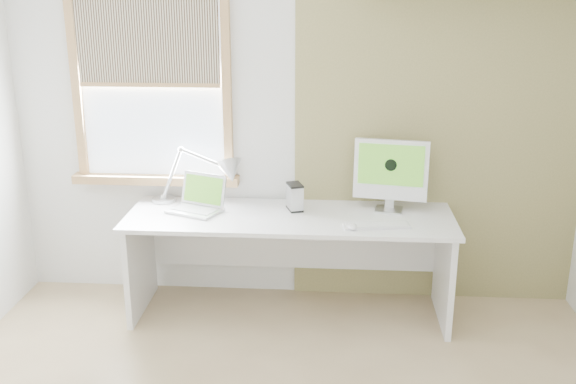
# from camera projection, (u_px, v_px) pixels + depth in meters

# --- Properties ---
(room) EXTENTS (4.04, 3.54, 2.64)m
(room) POSITION_uv_depth(u_px,v_px,m) (271.00, 199.00, 2.93)
(room) COLOR tan
(room) RESTS_ON ground
(accent_wall) EXTENTS (2.00, 0.02, 2.60)m
(accent_wall) POSITION_uv_depth(u_px,v_px,m) (440.00, 123.00, 4.51)
(accent_wall) COLOR olive
(accent_wall) RESTS_ON room
(window) EXTENTS (1.20, 0.14, 1.42)m
(window) POSITION_uv_depth(u_px,v_px,m) (151.00, 85.00, 4.55)
(window) COLOR #B0824C
(window) RESTS_ON room
(desk) EXTENTS (2.20, 0.70, 0.73)m
(desk) POSITION_uv_depth(u_px,v_px,m) (290.00, 239.00, 4.53)
(desk) COLOR white
(desk) RESTS_ON room
(desk_lamp) EXTENTS (0.71, 0.29, 0.40)m
(desk_lamp) POSITION_uv_depth(u_px,v_px,m) (218.00, 174.00, 4.60)
(desk_lamp) COLOR #BCBEC1
(desk_lamp) RESTS_ON desk
(laptop) EXTENTS (0.42, 0.38, 0.24)m
(laptop) POSITION_uv_depth(u_px,v_px,m) (198.00, 202.00, 4.51)
(laptop) COLOR #BCBEC1
(laptop) RESTS_ON desk
(phone_dock) EXTENTS (0.08, 0.08, 0.13)m
(phone_dock) POSITION_uv_depth(u_px,v_px,m) (294.00, 205.00, 4.51)
(phone_dock) COLOR #BCBEC1
(phone_dock) RESTS_ON desk
(external_drive) EXTENTS (0.13, 0.16, 0.19)m
(external_drive) POSITION_uv_depth(u_px,v_px,m) (295.00, 197.00, 4.50)
(external_drive) COLOR #BCBEC1
(external_drive) RESTS_ON desk
(imac) EXTENTS (0.51, 0.20, 0.49)m
(imac) POSITION_uv_depth(u_px,v_px,m) (391.00, 171.00, 4.44)
(imac) COLOR #BCBEC1
(imac) RESTS_ON desk
(keyboard) EXTENTS (0.44, 0.18, 0.02)m
(keyboard) POSITION_uv_depth(u_px,v_px,m) (376.00, 225.00, 4.21)
(keyboard) COLOR white
(keyboard) RESTS_ON desk
(mouse) EXTENTS (0.07, 0.11, 0.03)m
(mouse) POSITION_uv_depth(u_px,v_px,m) (353.00, 227.00, 4.17)
(mouse) COLOR white
(mouse) RESTS_ON desk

